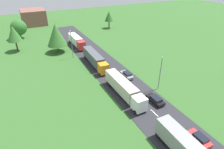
{
  "coord_description": "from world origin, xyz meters",
  "views": [
    {
      "loc": [
        -20.64,
        0.23,
        25.01
      ],
      "look_at": [
        -1.76,
        37.27,
        1.72
      ],
      "focal_mm": 30.05,
      "sensor_mm": 36.0,
      "label": 1
    }
  ],
  "objects_px": {
    "car_fourth": "(127,75)",
    "truck_fourth": "(76,41)",
    "tree_maple": "(109,16)",
    "tree_elm": "(19,28)",
    "truck_second": "(124,88)",
    "car_second": "(200,138)",
    "lamppost_second": "(160,72)",
    "lamppost_third": "(72,43)",
    "distant_building": "(33,17)",
    "tree_pine": "(14,34)",
    "tree_oak": "(56,35)",
    "car_third": "(155,99)",
    "truck_third": "(95,59)"
  },
  "relations": [
    {
      "from": "lamppost_second",
      "to": "distant_building",
      "type": "bearing_deg",
      "value": 103.16
    },
    {
      "from": "truck_fourth",
      "to": "lamppost_second",
      "type": "height_order",
      "value": "lamppost_second"
    },
    {
      "from": "car_second",
      "to": "lamppost_second",
      "type": "xyz_separation_m",
      "value": [
        4.23,
        15.7,
        3.89
      ]
    },
    {
      "from": "car_third",
      "to": "distant_building",
      "type": "distance_m",
      "value": 83.2
    },
    {
      "from": "lamppost_third",
      "to": "truck_third",
      "type": "bearing_deg",
      "value": -63.38
    },
    {
      "from": "distant_building",
      "to": "tree_elm",
      "type": "bearing_deg",
      "value": -110.22
    },
    {
      "from": "truck_third",
      "to": "distant_building",
      "type": "relative_size",
      "value": 1.12
    },
    {
      "from": "truck_fourth",
      "to": "tree_maple",
      "type": "height_order",
      "value": "tree_maple"
    },
    {
      "from": "lamppost_third",
      "to": "tree_oak",
      "type": "relative_size",
      "value": 0.92
    },
    {
      "from": "truck_second",
      "to": "tree_pine",
      "type": "xyz_separation_m",
      "value": [
        -19.66,
        40.31,
        4.13
      ]
    },
    {
      "from": "car_second",
      "to": "tree_elm",
      "type": "relative_size",
      "value": 0.54
    },
    {
      "from": "truck_third",
      "to": "tree_maple",
      "type": "xyz_separation_m",
      "value": [
        21.89,
        34.93,
        3.49
      ]
    },
    {
      "from": "truck_fourth",
      "to": "car_third",
      "type": "relative_size",
      "value": 2.73
    },
    {
      "from": "truck_second",
      "to": "tree_maple",
      "type": "xyz_separation_m",
      "value": [
        22.12,
        52.32,
        3.51
      ]
    },
    {
      "from": "truck_second",
      "to": "lamppost_second",
      "type": "bearing_deg",
      "value": -8.27
    },
    {
      "from": "lamppost_third",
      "to": "lamppost_second",
      "type": "bearing_deg",
      "value": -64.69
    },
    {
      "from": "tree_elm",
      "to": "tree_pine",
      "type": "bearing_deg",
      "value": -98.36
    },
    {
      "from": "truck_fourth",
      "to": "tree_elm",
      "type": "distance_m",
      "value": 26.44
    },
    {
      "from": "car_fourth",
      "to": "truck_fourth",
      "type": "bearing_deg",
      "value": 99.33
    },
    {
      "from": "car_second",
      "to": "car_fourth",
      "type": "distance_m",
      "value": 23.85
    },
    {
      "from": "truck_second",
      "to": "tree_pine",
      "type": "height_order",
      "value": "tree_pine"
    },
    {
      "from": "car_third",
      "to": "truck_third",
      "type": "bearing_deg",
      "value": 101.45
    },
    {
      "from": "car_fourth",
      "to": "tree_elm",
      "type": "bearing_deg",
      "value": 115.26
    },
    {
      "from": "tree_maple",
      "to": "tree_elm",
      "type": "bearing_deg",
      "value": 176.65
    },
    {
      "from": "lamppost_third",
      "to": "tree_pine",
      "type": "xyz_separation_m",
      "value": [
        -15.67,
        14.52,
        1.28
      ]
    },
    {
      "from": "tree_oak",
      "to": "tree_elm",
      "type": "xyz_separation_m",
      "value": [
        -10.48,
        21.76,
        -1.55
      ]
    },
    {
      "from": "truck_fourth",
      "to": "tree_oak",
      "type": "xyz_separation_m",
      "value": [
        -7.38,
        -2.43,
        3.96
      ]
    },
    {
      "from": "car_third",
      "to": "tree_oak",
      "type": "distance_m",
      "value": 40.25
    },
    {
      "from": "truck_second",
      "to": "tree_elm",
      "type": "bearing_deg",
      "value": 107.81
    },
    {
      "from": "truck_fourth",
      "to": "tree_pine",
      "type": "distance_m",
      "value": 20.99
    },
    {
      "from": "truck_third",
      "to": "car_fourth",
      "type": "distance_m",
      "value": 11.62
    },
    {
      "from": "lamppost_third",
      "to": "tree_elm",
      "type": "height_order",
      "value": "lamppost_third"
    },
    {
      "from": "truck_fourth",
      "to": "distant_building",
      "type": "relative_size",
      "value": 0.94
    },
    {
      "from": "truck_second",
      "to": "tree_maple",
      "type": "relative_size",
      "value": 1.78
    },
    {
      "from": "car_fourth",
      "to": "distant_building",
      "type": "relative_size",
      "value": 0.34
    },
    {
      "from": "truck_second",
      "to": "car_third",
      "type": "relative_size",
      "value": 3.12
    },
    {
      "from": "truck_second",
      "to": "tree_maple",
      "type": "height_order",
      "value": "tree_maple"
    },
    {
      "from": "car_third",
      "to": "tree_oak",
      "type": "relative_size",
      "value": 0.47
    },
    {
      "from": "car_fourth",
      "to": "lamppost_second",
      "type": "relative_size",
      "value": 0.54
    },
    {
      "from": "tree_pine",
      "to": "car_fourth",
      "type": "bearing_deg",
      "value": -53.61
    },
    {
      "from": "car_fourth",
      "to": "lamppost_second",
      "type": "distance_m",
      "value": 9.79
    },
    {
      "from": "tree_elm",
      "to": "distant_building",
      "type": "height_order",
      "value": "tree_elm"
    },
    {
      "from": "truck_fourth",
      "to": "tree_elm",
      "type": "relative_size",
      "value": 1.62
    },
    {
      "from": "lamppost_third",
      "to": "tree_oak",
      "type": "height_order",
      "value": "tree_oak"
    },
    {
      "from": "tree_elm",
      "to": "truck_second",
      "type": "bearing_deg",
      "value": -72.19
    },
    {
      "from": "car_fourth",
      "to": "tree_oak",
      "type": "xyz_separation_m",
      "value": [
        -12.06,
        26.01,
        5.28
      ]
    },
    {
      "from": "tree_oak",
      "to": "distant_building",
      "type": "distance_m",
      "value": 43.96
    },
    {
      "from": "truck_second",
      "to": "tree_pine",
      "type": "bearing_deg",
      "value": 116.0
    },
    {
      "from": "car_third",
      "to": "tree_pine",
      "type": "distance_m",
      "value": 51.96
    },
    {
      "from": "tree_elm",
      "to": "tree_maple",
      "type": "bearing_deg",
      "value": -3.35
    }
  ]
}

